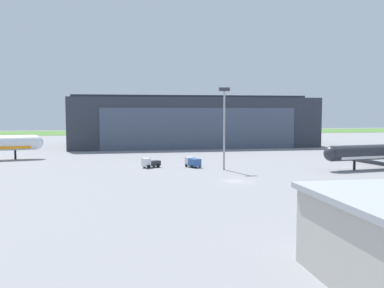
{
  "coord_description": "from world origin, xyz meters",
  "views": [
    {
      "loc": [
        -21.82,
        -77.15,
        13.33
      ],
      "look_at": [
        -4.35,
        22.59,
        5.34
      ],
      "focal_mm": 39.87,
      "sensor_mm": 36.0,
      "label": 1
    }
  ],
  "objects": [
    {
      "name": "grass_field_strip",
      "position": [
        0.0,
        185.23,
        0.04
      ],
      "size": [
        440.0,
        56.0,
        0.08
      ],
      "primitive_type": "cube",
      "color": "#4B7636",
      "rests_on": "ground_plane"
    },
    {
      "name": "maintenance_hangar",
      "position": [
        6.1,
        84.16,
        9.07
      ],
      "size": [
        88.76,
        37.91,
        19.06
      ],
      "color": "#2D333D",
      "rests_on": "ground_plane"
    },
    {
      "name": "stair_truck",
      "position": [
        -4.45,
        20.76,
        1.21
      ],
      "size": [
        3.55,
        4.43,
        2.26
      ],
      "color": "silver",
      "rests_on": "ground_plane"
    },
    {
      "name": "apron_light_mast",
      "position": [
        1.62,
        15.11,
        10.82
      ],
      "size": [
        2.4,
        0.5,
        18.4
      ],
      "color": "#99999E",
      "rests_on": "ground_plane"
    },
    {
      "name": "ground_plane",
      "position": [
        0.0,
        0.0,
        0.0
      ],
      "size": [
        440.0,
        440.0,
        0.0
      ],
      "primitive_type": "plane",
      "color": "gray"
    },
    {
      "name": "pushback_tractor",
      "position": [
        -14.39,
        21.64,
        1.12
      ],
      "size": [
        4.63,
        3.56,
        2.29
      ],
      "color": "silver",
      "rests_on": "ground_plane"
    }
  ]
}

